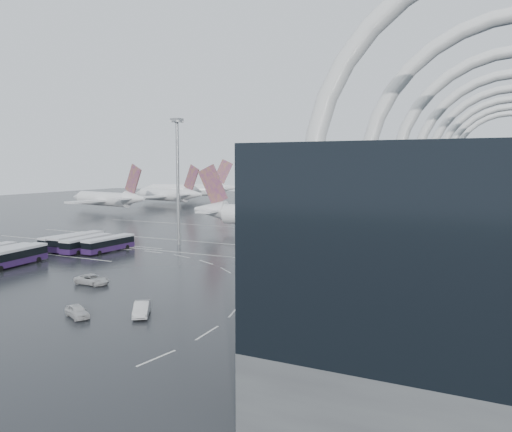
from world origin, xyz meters
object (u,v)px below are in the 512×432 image
at_px(bus_row_near_a, 65,241).
at_px(jet_remote_far, 190,190).
at_px(floodlight_mast, 178,166).
at_px(gse_cart_belly_e, 313,232).
at_px(airliner_main, 283,217).
at_px(gse_cart_belly_a, 342,241).
at_px(jet_remote_west, 108,199).
at_px(bus_row_near_b, 77,241).
at_px(bus_row_far_c, 14,256).
at_px(bus_row_near_c, 86,243).
at_px(gse_cart_belly_d, 381,247).
at_px(jet_remote_mid, 168,195).
at_px(bus_row_near_d, 109,244).
at_px(van_curve_a, 92,280).
at_px(bus_row_far_b, 3,254).
at_px(van_curve_c, 142,309).
at_px(van_curve_b, 77,311).
at_px(airliner_gate_b, 358,205).
at_px(airliner_gate_c, 378,195).

bearing_deg(bus_row_near_a, jet_remote_far, 25.77).
relative_size(floodlight_mast, gse_cart_belly_e, 14.86).
xyz_separation_m(airliner_main, bus_row_near_a, (-34.56, -42.10, -3.01)).
bearing_deg(floodlight_mast, gse_cart_belly_a, 28.45).
bearing_deg(gse_cart_belly_e, bus_row_near_a, -133.11).
height_order(jet_remote_west, bus_row_near_a, jet_remote_west).
xyz_separation_m(bus_row_near_b, bus_row_far_c, (3.38, -18.56, 0.01)).
distance_m(bus_row_near_c, gse_cart_belly_d, 63.37).
relative_size(jet_remote_mid, floodlight_mast, 1.46).
xyz_separation_m(bus_row_near_a, gse_cart_belly_d, (63.36, 28.57, -1.05)).
xyz_separation_m(bus_row_near_d, gse_cart_belly_d, (51.67, 27.50, -1.13)).
height_order(airliner_main, bus_row_near_a, airliner_main).
xyz_separation_m(bus_row_near_b, van_curve_a, (26.26, -22.57, -1.07)).
xyz_separation_m(airliner_main, bus_row_near_b, (-31.00, -41.94, -2.81)).
bearing_deg(bus_row_near_a, van_curve_a, -123.73).
bearing_deg(van_curve_a, bus_row_far_b, 77.75).
bearing_deg(gse_cart_belly_e, airliner_main, -159.68).
distance_m(jet_remote_far, gse_cart_belly_e, 130.90).
xyz_separation_m(bus_row_near_c, van_curve_c, (39.78, -30.88, -0.89)).
bearing_deg(floodlight_mast, van_curve_a, -75.31).
bearing_deg(bus_row_near_d, gse_cart_belly_e, -32.43).
bearing_deg(van_curve_a, van_curve_c, -119.50).
distance_m(gse_cart_belly_a, gse_cart_belly_d, 10.85).
xyz_separation_m(jet_remote_west, bus_row_near_b, (55.38, -70.02, -2.96)).
distance_m(jet_remote_west, bus_row_near_a, 87.30).
xyz_separation_m(bus_row_near_a, gse_cart_belly_a, (53.44, 32.97, -0.96)).
bearing_deg(van_curve_b, bus_row_near_a, 72.76).
relative_size(jet_remote_west, van_curve_b, 9.47).
relative_size(airliner_gate_b, van_curve_b, 11.53).
height_order(jet_remote_mid, van_curve_c, jet_remote_mid).
height_order(airliner_gate_c, bus_row_far_c, airliner_gate_c).
bearing_deg(gse_cart_belly_d, jet_remote_west, 160.14).
bearing_deg(bus_row_near_c, van_curve_c, -131.17).
distance_m(jet_remote_mid, bus_row_near_a, 113.29).
xyz_separation_m(bus_row_near_c, van_curve_a, (22.56, -21.54, -0.96)).
bearing_deg(van_curve_c, airliner_gate_b, 59.16).
bearing_deg(airliner_gate_b, bus_row_far_c, -98.53).
bearing_deg(jet_remote_far, gse_cart_belly_a, 107.18).
bearing_deg(bus_row_near_a, jet_remote_west, 39.65).
bearing_deg(bus_row_far_c, bus_row_near_d, -19.67).
relative_size(airliner_main, jet_remote_west, 1.28).
distance_m(bus_row_near_c, bus_row_far_b, 16.84).
relative_size(airliner_main, bus_row_near_c, 4.21).
height_order(jet_remote_west, gse_cart_belly_d, jet_remote_west).
distance_m(airliner_main, bus_row_near_b, 52.23).
bearing_deg(airliner_main, gse_cart_belly_e, 15.97).
distance_m(bus_row_near_c, bus_row_far_c, 17.54).
bearing_deg(bus_row_near_d, bus_row_near_c, 115.79).
distance_m(airliner_gate_c, floodlight_mast, 128.62).
relative_size(bus_row_far_c, van_curve_b, 3.10).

